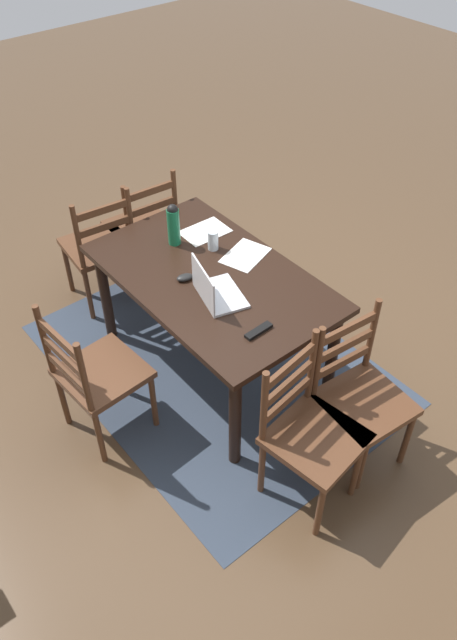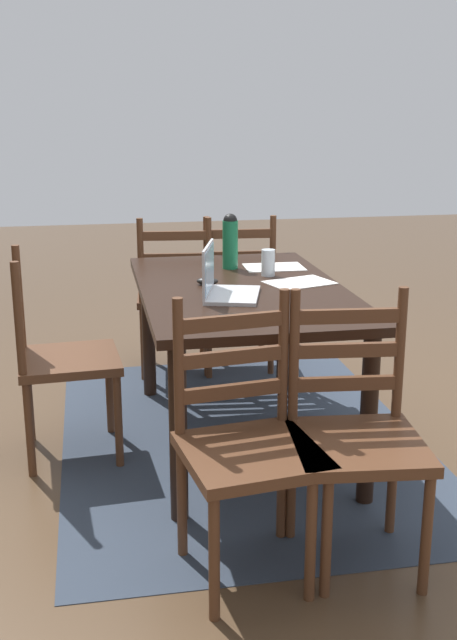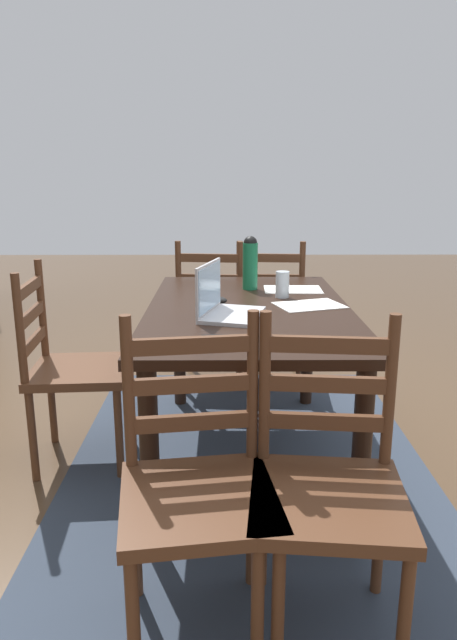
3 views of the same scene
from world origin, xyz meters
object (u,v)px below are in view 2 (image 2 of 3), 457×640
at_px(chair_left_far, 247,446).
at_px(chair_right_far, 175,296).
at_px(drinking_glass, 268,263).
at_px(chair_right_near, 236,294).
at_px(laptop, 222,284).
at_px(chair_far_head, 60,359).
at_px(chair_left_near, 355,437).
at_px(dining_table, 241,307).
at_px(tv_remote, 241,317).
at_px(computer_mouse, 207,281).
at_px(water_bottle, 230,240).

xyz_separation_m(chair_left_far, chair_right_far, (2.09, -0.00, 0.00)).
relative_size(chair_left_far, drinking_glass, 7.43).
xyz_separation_m(chair_right_near, laptop, (-1.22, 0.30, 0.35)).
xyz_separation_m(chair_far_head, laptop, (-0.17, -0.71, 0.35)).
relative_size(chair_right_near, chair_left_near, 1.00).
relative_size(chair_right_near, laptop, 2.58).
distance_m(dining_table, chair_left_far, 1.08).
bearing_deg(chair_right_far, tv_remote, -177.19).
bearing_deg(chair_far_head, computer_mouse, -84.53).
relative_size(chair_left_near, computer_mouse, 9.50).
bearing_deg(computer_mouse, chair_far_head, 110.18).
bearing_deg(chair_right_far, laptop, -176.86).
distance_m(laptop, computer_mouse, 0.24).
bearing_deg(chair_left_near, computer_mouse, 16.81).
bearing_deg(drinking_glass, tv_remote, 159.30).
bearing_deg(chair_right_near, chair_left_near, -179.81).
height_order(chair_left_far, computer_mouse, chair_left_far).
relative_size(chair_left_far, chair_left_near, 1.00).
relative_size(chair_right_near, chair_right_far, 1.00).
xyz_separation_m(chair_left_far, chair_left_near, (0.00, -0.38, 0.00)).
bearing_deg(chair_left_near, chair_right_far, 10.17).
height_order(chair_right_near, chair_right_far, same).
bearing_deg(chair_right_far, chair_right_near, -90.02).
height_order(dining_table, computer_mouse, computer_mouse).
relative_size(chair_far_head, computer_mouse, 9.50).
bearing_deg(tv_remote, dining_table, -13.40).
xyz_separation_m(chair_far_head, drinking_glass, (0.20, -1.00, 0.36)).
xyz_separation_m(chair_left_near, computer_mouse, (1.11, 0.33, 0.31)).
distance_m(chair_left_near, chair_right_far, 2.12).
relative_size(chair_left_far, laptop, 2.58).
bearing_deg(water_bottle, drinking_glass, -143.54).
height_order(chair_right_near, laptop, laptop).
relative_size(chair_left_near, drinking_glass, 7.43).
bearing_deg(laptop, chair_right_far, 3.14).
xyz_separation_m(chair_left_far, water_bottle, (1.45, -0.21, 0.44)).
height_order(chair_left_near, drinking_glass, chair_left_near).
bearing_deg(water_bottle, laptop, 166.01).
bearing_deg(chair_far_head, laptop, -103.55).
bearing_deg(chair_right_far, computer_mouse, -177.65).
distance_m(chair_left_far, chair_far_head, 1.22).
bearing_deg(water_bottle, chair_right_far, 18.07).
relative_size(dining_table, chair_left_near, 1.59).
bearing_deg(drinking_glass, chair_far_head, 101.44).
bearing_deg(chair_right_far, drinking_glass, -156.99).
relative_size(laptop, drinking_glass, 2.88).
distance_m(chair_left_near, chair_far_head, 1.46).
height_order(chair_left_far, water_bottle, water_bottle).
relative_size(chair_left_near, tv_remote, 5.59).
distance_m(chair_far_head, drinking_glass, 1.08).
bearing_deg(drinking_glass, chair_left_far, 163.85).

